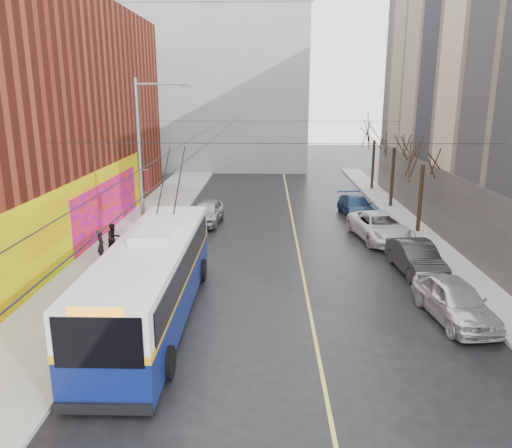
{
  "coord_description": "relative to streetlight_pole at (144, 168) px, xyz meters",
  "views": [
    {
      "loc": [
        -0.19,
        -13.61,
        8.29
      ],
      "look_at": [
        -0.71,
        8.49,
        2.49
      ],
      "focal_mm": 35.0,
      "sensor_mm": 36.0,
      "label": 1
    }
  ],
  "objects": [
    {
      "name": "streetlight_pole",
      "position": [
        0.0,
        0.0,
        0.0
      ],
      "size": [
        2.65,
        0.6,
        9.0
      ],
      "color": "slate",
      "rests_on": "ground"
    },
    {
      "name": "pedestrian_c",
      "position": [
        -0.36,
        1.87,
        -3.8
      ],
      "size": [
        1.17,
        1.33,
        1.79
      ],
      "primitive_type": "imported",
      "rotation": [
        0.0,
        0.0,
        2.13
      ],
      "color": "black",
      "rests_on": "sidewalk_left"
    },
    {
      "name": "parked_car_d",
      "position": [
        12.13,
        10.45,
        -4.16
      ],
      "size": [
        2.35,
        4.91,
        1.38
      ],
      "primitive_type": "imported",
      "rotation": [
        0.0,
        0.0,
        0.09
      ],
      "color": "navy",
      "rests_on": "ground"
    },
    {
      "name": "tree_far",
      "position": [
        15.14,
        20.0,
        0.3
      ],
      "size": [
        3.2,
        3.2,
        6.57
      ],
      "color": "black",
      "rests_on": "ground"
    },
    {
      "name": "lane_line",
      "position": [
        7.64,
        4.0,
        -4.84
      ],
      "size": [
        0.12,
        50.0,
        0.01
      ],
      "primitive_type": "cube",
      "color": "#BFB74C",
      "rests_on": "ground"
    },
    {
      "name": "ground",
      "position": [
        6.14,
        -10.0,
        -4.85
      ],
      "size": [
        140.0,
        140.0,
        0.0
      ],
      "primitive_type": "plane",
      "color": "black",
      "rests_on": "ground"
    },
    {
      "name": "following_car",
      "position": [
        1.97,
        8.08,
        -4.08
      ],
      "size": [
        2.14,
        4.6,
        1.52
      ],
      "primitive_type": "imported",
      "rotation": [
        0.0,
        0.0,
        -0.08
      ],
      "color": "#9C9DA0",
      "rests_on": "ground"
    },
    {
      "name": "tree_near",
      "position": [
        15.14,
        6.0,
        0.13
      ],
      "size": [
        3.2,
        3.2,
        6.4
      ],
      "color": "black",
      "rests_on": "ground"
    },
    {
      "name": "pigeons_flying",
      "position": [
        3.68,
        -0.24,
        2.04
      ],
      "size": [
        2.53,
        1.05,
        1.35
      ],
      "color": "slate"
    },
    {
      "name": "tree_mid",
      "position": [
        15.14,
        13.0,
        0.41
      ],
      "size": [
        3.2,
        3.2,
        6.68
      ],
      "color": "black",
      "rests_on": "ground"
    },
    {
      "name": "trolleybus",
      "position": [
        1.69,
        -6.3,
        -3.22
      ],
      "size": [
        2.93,
        12.43,
        5.87
      ],
      "rotation": [
        0.0,
        0.0,
        0.0
      ],
      "color": "#0A154D",
      "rests_on": "ground"
    },
    {
      "name": "puddle",
      "position": [
        0.48,
        -9.78,
        -4.84
      ],
      "size": [
        2.12,
        3.2,
        0.01
      ],
      "primitive_type": "cube",
      "color": "black",
      "rests_on": "ground"
    },
    {
      "name": "catenary_wires",
      "position": [
        3.6,
        4.77,
        1.4
      ],
      "size": [
        18.0,
        60.0,
        0.22
      ],
      "color": "black"
    },
    {
      "name": "pedestrian_a",
      "position": [
        -2.41,
        0.12,
        -3.93
      ],
      "size": [
        0.56,
        0.66,
        1.54
      ],
      "primitive_type": "imported",
      "rotation": [
        0.0,
        0.0,
        1.98
      ],
      "color": "black",
      "rests_on": "sidewalk_left"
    },
    {
      "name": "parked_car_a",
      "position": [
        12.99,
        -6.1,
        -4.07
      ],
      "size": [
        2.37,
        4.74,
        1.55
      ],
      "primitive_type": "imported",
      "rotation": [
        0.0,
        0.0,
        0.12
      ],
      "color": "silver",
      "rests_on": "ground"
    },
    {
      "name": "sidewalk_right",
      "position": [
        15.14,
        2.0,
        -4.77
      ],
      "size": [
        2.0,
        60.0,
        0.15
      ],
      "primitive_type": "cube",
      "color": "gray",
      "rests_on": "ground"
    },
    {
      "name": "pedestrian_b",
      "position": [
        -2.1,
        1.23,
        -3.9
      ],
      "size": [
        0.94,
        0.98,
        1.59
      ],
      "primitive_type": "imported",
      "rotation": [
        0.0,
        0.0,
        0.95
      ],
      "color": "black",
      "rests_on": "sidewalk_left"
    },
    {
      "name": "parked_car_b",
      "position": [
        12.99,
        -1.04,
        -4.1
      ],
      "size": [
        1.97,
        4.68,
        1.5
      ],
      "primitive_type": "imported",
      "rotation": [
        0.0,
        0.0,
        0.08
      ],
      "color": "#252528",
      "rests_on": "ground"
    },
    {
      "name": "building_far",
      "position": [
        0.14,
        34.99,
        4.17
      ],
      "size": [
        20.5,
        12.1,
        18.0
      ],
      "color": "gray",
      "rests_on": "ground"
    },
    {
      "name": "parked_car_c",
      "position": [
        12.51,
        4.53,
        -4.07
      ],
      "size": [
        3.39,
        5.91,
        1.55
      ],
      "primitive_type": "imported",
      "rotation": [
        0.0,
        0.0,
        0.15
      ],
      "color": "silver",
      "rests_on": "ground"
    },
    {
      "name": "sidewalk_left",
      "position": [
        -1.86,
        2.0,
        -4.77
      ],
      "size": [
        4.0,
        60.0,
        0.15
      ],
      "primitive_type": "cube",
      "color": "gray",
      "rests_on": "ground"
    }
  ]
}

